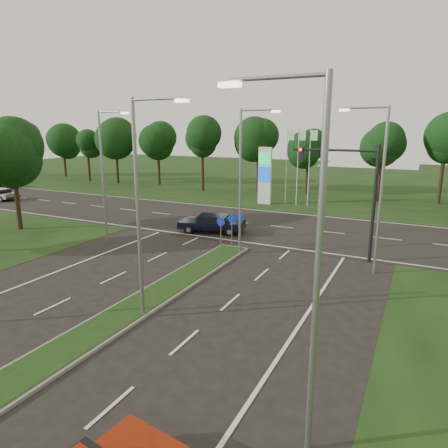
% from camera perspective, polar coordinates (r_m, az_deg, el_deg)
% --- Properties ---
extents(ground, '(160.00, 160.00, 0.00)m').
position_cam_1_polar(ground, '(14.89, -29.34, -20.21)').
color(ground, black).
rests_on(ground, ground).
extents(verge_far, '(160.00, 50.00, 0.02)m').
position_cam_1_polar(verge_far, '(62.92, 16.42, 5.75)').
color(verge_far, black).
rests_on(verge_far, ground).
extents(cross_road, '(160.00, 12.00, 0.02)m').
position_cam_1_polar(cross_road, '(33.30, 6.66, -0.26)').
color(cross_road, black).
rests_on(cross_road, ground).
extents(median_kerb, '(2.00, 26.00, 0.12)m').
position_cam_1_polar(median_kerb, '(16.99, -17.93, -14.50)').
color(median_kerb, slate).
rests_on(median_kerb, ground).
extents(streetlight_median_near, '(2.53, 0.22, 9.00)m').
position_cam_1_polar(streetlight_median_near, '(16.15, -11.72, 3.33)').
color(streetlight_median_near, gray).
rests_on(streetlight_median_near, ground).
extents(streetlight_median_far, '(2.53, 0.22, 9.00)m').
position_cam_1_polar(streetlight_median_far, '(24.71, 2.77, 7.02)').
color(streetlight_median_far, gray).
rests_on(streetlight_median_far, ground).
extents(streetlight_left_far, '(2.53, 0.22, 9.00)m').
position_cam_1_polar(streetlight_left_far, '(28.19, -16.68, 7.27)').
color(streetlight_left_far, gray).
rests_on(streetlight_left_far, ground).
extents(streetlight_right_far, '(2.53, 0.22, 9.00)m').
position_cam_1_polar(streetlight_right_far, '(22.74, 21.15, 5.58)').
color(streetlight_right_far, gray).
rests_on(streetlight_right_far, ground).
extents(streetlight_right_near, '(2.53, 0.22, 9.00)m').
position_cam_1_polar(streetlight_right_near, '(9.16, 12.13, -4.42)').
color(streetlight_right_near, gray).
rests_on(streetlight_right_near, ground).
extents(traffic_signal, '(5.10, 0.42, 7.00)m').
position_cam_1_polar(traffic_signal, '(24.96, 17.85, 5.47)').
color(traffic_signal, black).
rests_on(traffic_signal, ground).
extents(median_signs, '(1.16, 1.76, 2.38)m').
position_cam_1_polar(median_signs, '(26.06, 1.03, -0.15)').
color(median_signs, gray).
rests_on(median_signs, ground).
extents(gas_pylon, '(5.80, 1.26, 8.00)m').
position_cam_1_polar(gas_pylon, '(42.41, 6.15, 7.09)').
color(gas_pylon, silver).
rests_on(gas_pylon, ground).
extents(tree_left_far, '(5.20, 5.20, 8.86)m').
position_cam_1_polar(tree_left_far, '(35.33, -28.51, 9.04)').
color(tree_left_far, black).
rests_on(tree_left_far, ground).
extents(treeline_far, '(6.00, 6.00, 9.90)m').
position_cam_1_polar(treeline_far, '(47.66, 13.72, 11.87)').
color(treeline_far, black).
rests_on(treeline_far, ground).
extents(navy_sedan, '(5.31, 3.16, 1.37)m').
position_cam_1_polar(navy_sedan, '(30.89, -1.69, 0.15)').
color(navy_sedan, black).
rests_on(navy_sedan, ground).
extents(far_car_b, '(4.11, 2.67, 1.10)m').
position_cam_1_polar(far_car_b, '(62.27, -28.41, 5.15)').
color(far_car_b, white).
rests_on(far_car_b, ground).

